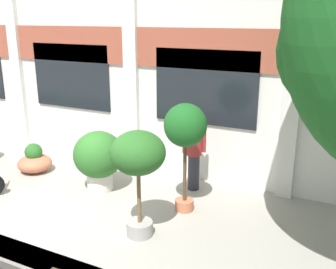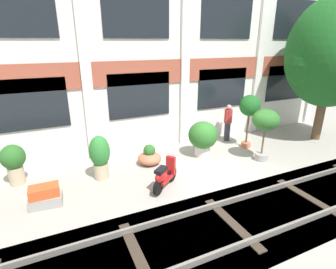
% 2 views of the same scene
% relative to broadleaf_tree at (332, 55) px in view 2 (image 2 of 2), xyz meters
% --- Properties ---
extents(ground_plane, '(80.00, 80.00, 0.00)m').
position_rel_broadleaf_tree_xyz_m(ground_plane, '(-5.74, -0.71, -3.67)').
color(ground_plane, '#9E998E').
extents(apartment_facade, '(15.68, 0.64, 8.22)m').
position_rel_broadleaf_tree_xyz_m(apartment_facade, '(-5.74, 2.36, 0.42)').
color(apartment_facade, silver).
rests_on(apartment_facade, ground).
extents(rail_tracks, '(23.32, 2.80, 0.43)m').
position_rel_broadleaf_tree_xyz_m(rail_tracks, '(-5.74, -3.24, -3.80)').
color(rail_tracks, '#5B5449').
rests_on(rail_tracks, ground).
extents(broadleaf_tree, '(3.84, 3.66, 6.02)m').
position_rel_broadleaf_tree_xyz_m(broadleaf_tree, '(0.00, 0.00, 0.00)').
color(broadleaf_tree, brown).
rests_on(broadleaf_tree, ground).
extents(potted_plant_terracotta_small, '(0.95, 0.95, 1.96)m').
position_rel_broadleaf_tree_xyz_m(potted_plant_terracotta_small, '(-3.92, -0.72, -2.21)').
color(potted_plant_terracotta_small, gray).
rests_on(potted_plant_terracotta_small, ground).
extents(potted_plant_wide_bowl, '(0.85, 0.85, 0.74)m').
position_rel_broadleaf_tree_xyz_m(potted_plant_wide_bowl, '(-7.84, 0.71, -3.39)').
color(potted_plant_wide_bowl, '#B76647').
rests_on(potted_plant_wide_bowl, ground).
extents(potted_plant_ribbed_drum, '(1.11, 1.11, 1.37)m').
position_rel_broadleaf_tree_xyz_m(potted_plant_ribbed_drum, '(-5.71, 0.55, -2.88)').
color(potted_plant_ribbed_drum, beige).
rests_on(potted_plant_ribbed_drum, ground).
extents(potted_plant_fluted_column, '(0.65, 0.65, 1.46)m').
position_rel_broadleaf_tree_xyz_m(potted_plant_fluted_column, '(-9.63, 0.37, -2.82)').
color(potted_plant_fluted_column, tan).
rests_on(potted_plant_fluted_column, ground).
extents(potted_plant_stone_basin, '(0.71, 0.71, 1.29)m').
position_rel_broadleaf_tree_xyz_m(potted_plant_stone_basin, '(-12.09, 1.13, -2.90)').
color(potted_plant_stone_basin, tan).
rests_on(potted_plant_stone_basin, ground).
extents(potted_plant_low_pan, '(0.83, 0.83, 2.22)m').
position_rel_broadleaf_tree_xyz_m(potted_plant_low_pan, '(-3.60, 0.52, -1.97)').
color(potted_plant_low_pan, '#B76647').
rests_on(potted_plant_low_pan, ground).
extents(potted_plant_square_trough, '(0.88, 0.58, 0.58)m').
position_rel_broadleaf_tree_xyz_m(potted_plant_square_trough, '(-11.30, -0.51, -3.39)').
color(potted_plant_square_trough, gray).
rests_on(potted_plant_square_trough, ground).
extents(scooter_second_parked, '(1.14, 0.93, 0.98)m').
position_rel_broadleaf_tree_xyz_m(scooter_second_parked, '(-8.04, -1.06, -3.23)').
color(scooter_second_parked, black).
rests_on(scooter_second_parked, ground).
extents(resident_by_doorway, '(0.46, 0.34, 1.63)m').
position_rel_broadleaf_tree_xyz_m(resident_by_doorway, '(-3.82, 1.53, -2.79)').
color(resident_by_doorway, '#282833').
rests_on(resident_by_doorway, ground).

